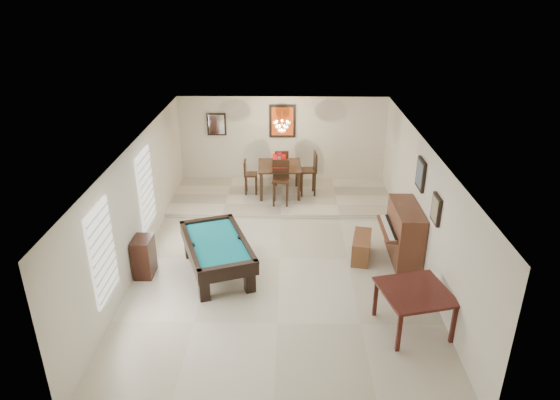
{
  "coord_description": "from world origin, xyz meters",
  "views": [
    {
      "loc": [
        0.18,
        -9.5,
        5.68
      ],
      "look_at": [
        0.0,
        0.6,
        1.15
      ],
      "focal_mm": 32.0,
      "sensor_mm": 36.0,
      "label": 1
    }
  ],
  "objects_px": {
    "upright_piano": "(398,233)",
    "flower_vase": "(280,156)",
    "square_table": "(413,309)",
    "dining_chair_north": "(281,167)",
    "dining_chair_west": "(251,177)",
    "apothecary_chest": "(144,257)",
    "dining_chair_south": "(281,183)",
    "dining_chair_east": "(308,174)",
    "pool_table": "(217,257)",
    "piano_bench": "(361,247)",
    "chandelier": "(282,123)",
    "dining_table": "(280,177)"
  },
  "relations": [
    {
      "from": "dining_table",
      "to": "flower_vase",
      "type": "bearing_deg",
      "value": 180.0
    },
    {
      "from": "flower_vase",
      "to": "dining_chair_west",
      "type": "relative_size",
      "value": 0.27
    },
    {
      "from": "flower_vase",
      "to": "chandelier",
      "type": "height_order",
      "value": "chandelier"
    },
    {
      "from": "piano_bench",
      "to": "chandelier",
      "type": "relative_size",
      "value": 1.57
    },
    {
      "from": "square_table",
      "to": "dining_chair_north",
      "type": "xyz_separation_m",
      "value": [
        -2.39,
        6.42,
        0.26
      ]
    },
    {
      "from": "apothecary_chest",
      "to": "dining_chair_east",
      "type": "bearing_deg",
      "value": 48.99
    },
    {
      "from": "square_table",
      "to": "apothecary_chest",
      "type": "bearing_deg",
      "value": 162.21
    },
    {
      "from": "pool_table",
      "to": "dining_chair_south",
      "type": "relative_size",
      "value": 1.84
    },
    {
      "from": "flower_vase",
      "to": "piano_bench",
      "type": "bearing_deg",
      "value": -60.48
    },
    {
      "from": "dining_chair_south",
      "to": "dining_chair_east",
      "type": "relative_size",
      "value": 0.98
    },
    {
      "from": "dining_chair_west",
      "to": "pool_table",
      "type": "bearing_deg",
      "value": 172.98
    },
    {
      "from": "piano_bench",
      "to": "dining_chair_south",
      "type": "xyz_separation_m",
      "value": [
        -1.82,
        2.57,
        0.45
      ]
    },
    {
      "from": "dining_chair_west",
      "to": "chandelier",
      "type": "height_order",
      "value": "chandelier"
    },
    {
      "from": "apothecary_chest",
      "to": "flower_vase",
      "type": "distance_m",
      "value": 4.93
    },
    {
      "from": "apothecary_chest",
      "to": "dining_chair_west",
      "type": "distance_m",
      "value": 4.48
    },
    {
      "from": "dining_chair_south",
      "to": "dining_chair_east",
      "type": "distance_m",
      "value": 1.01
    },
    {
      "from": "dining_chair_west",
      "to": "piano_bench",
      "type": "bearing_deg",
      "value": -142.03
    },
    {
      "from": "square_table",
      "to": "upright_piano",
      "type": "distance_m",
      "value": 2.43
    },
    {
      "from": "square_table",
      "to": "piano_bench",
      "type": "height_order",
      "value": "square_table"
    },
    {
      "from": "dining_chair_south",
      "to": "dining_chair_east",
      "type": "height_order",
      "value": "dining_chair_east"
    },
    {
      "from": "apothecary_chest",
      "to": "dining_table",
      "type": "bearing_deg",
      "value": 56.08
    },
    {
      "from": "pool_table",
      "to": "square_table",
      "type": "relative_size",
      "value": 1.92
    },
    {
      "from": "chandelier",
      "to": "apothecary_chest",
      "type": "bearing_deg",
      "value": -125.68
    },
    {
      "from": "dining_chair_north",
      "to": "dining_chair_west",
      "type": "relative_size",
      "value": 1.1
    },
    {
      "from": "pool_table",
      "to": "dining_chair_south",
      "type": "xyz_separation_m",
      "value": [
        1.26,
        3.23,
        0.35
      ]
    },
    {
      "from": "chandelier",
      "to": "dining_chair_west",
      "type": "bearing_deg",
      "value": 168.39
    },
    {
      "from": "upright_piano",
      "to": "dining_chair_north",
      "type": "height_order",
      "value": "upright_piano"
    },
    {
      "from": "upright_piano",
      "to": "flower_vase",
      "type": "xyz_separation_m",
      "value": [
        -2.63,
        3.28,
        0.6
      ]
    },
    {
      "from": "dining_table",
      "to": "chandelier",
      "type": "height_order",
      "value": "chandelier"
    },
    {
      "from": "square_table",
      "to": "upright_piano",
      "type": "xyz_separation_m",
      "value": [
        0.19,
        2.41,
        0.22
      ]
    },
    {
      "from": "square_table",
      "to": "chandelier",
      "type": "height_order",
      "value": "chandelier"
    },
    {
      "from": "apothecary_chest",
      "to": "dining_chair_west",
      "type": "relative_size",
      "value": 0.87
    },
    {
      "from": "upright_piano",
      "to": "flower_vase",
      "type": "height_order",
      "value": "flower_vase"
    },
    {
      "from": "pool_table",
      "to": "chandelier",
      "type": "bearing_deg",
      "value": 51.48
    },
    {
      "from": "square_table",
      "to": "flower_vase",
      "type": "bearing_deg",
      "value": 113.15
    },
    {
      "from": "flower_vase",
      "to": "dining_chair_north",
      "type": "height_order",
      "value": "flower_vase"
    },
    {
      "from": "square_table",
      "to": "piano_bench",
      "type": "xyz_separation_m",
      "value": [
        -0.57,
        2.41,
        -0.13
      ]
    },
    {
      "from": "upright_piano",
      "to": "chandelier",
      "type": "xyz_separation_m",
      "value": [
        -2.57,
        3.11,
        1.58
      ]
    },
    {
      "from": "dining_chair_west",
      "to": "dining_table",
      "type": "bearing_deg",
      "value": -91.34
    },
    {
      "from": "piano_bench",
      "to": "dining_chair_north",
      "type": "bearing_deg",
      "value": 114.42
    },
    {
      "from": "dining_chair_east",
      "to": "chandelier",
      "type": "xyz_separation_m",
      "value": [
        -0.72,
        -0.15,
        1.48
      ]
    },
    {
      "from": "pool_table",
      "to": "apothecary_chest",
      "type": "bearing_deg",
      "value": 163.74
    },
    {
      "from": "dining_chair_west",
      "to": "flower_vase",
      "type": "bearing_deg",
      "value": -91.34
    },
    {
      "from": "pool_table",
      "to": "apothecary_chest",
      "type": "relative_size",
      "value": 2.6
    },
    {
      "from": "pool_table",
      "to": "piano_bench",
      "type": "height_order",
      "value": "pool_table"
    },
    {
      "from": "dining_chair_south",
      "to": "chandelier",
      "type": "bearing_deg",
      "value": 90.18
    },
    {
      "from": "dining_chair_east",
      "to": "dining_table",
      "type": "bearing_deg",
      "value": -96.75
    },
    {
      "from": "dining_chair_north",
      "to": "upright_piano",
      "type": "bearing_deg",
      "value": 119.98
    },
    {
      "from": "dining_table",
      "to": "dining_chair_north",
      "type": "relative_size",
      "value": 1.1
    },
    {
      "from": "square_table",
      "to": "dining_chair_east",
      "type": "xyz_separation_m",
      "value": [
        -1.66,
        5.67,
        0.33
      ]
    }
  ]
}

